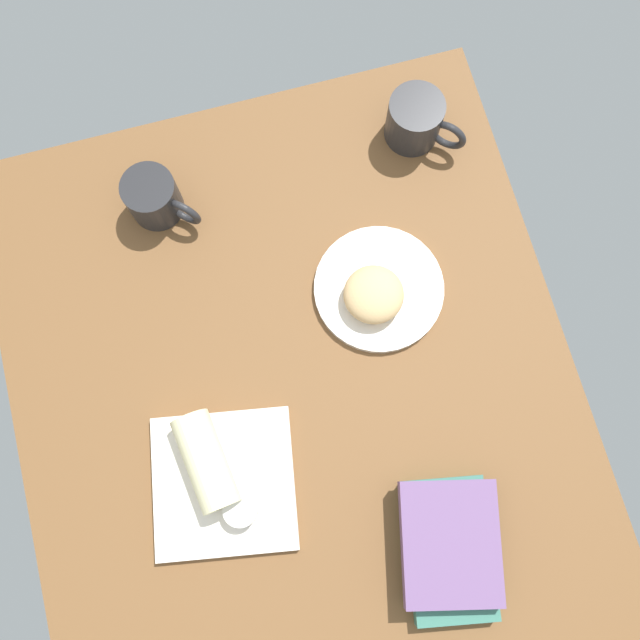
{
  "coord_description": "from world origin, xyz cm",
  "views": [
    {
      "loc": [
        12.59,
        0.36,
        117.99
      ],
      "look_at": [
        -12.05,
        7.02,
        7.0
      ],
      "focal_mm": 39.78,
      "sensor_mm": 36.0,
      "label": 1
    }
  ],
  "objects_px": {
    "breakfast_wrap": "(203,462)",
    "coffee_mug": "(152,198)",
    "scone_pastry": "(372,295)",
    "square_plate": "(222,484)",
    "second_mug": "(414,121)",
    "round_plate": "(377,289)",
    "book_stack": "(447,547)",
    "sauce_cup": "(238,510)"
  },
  "relations": [
    {
      "from": "round_plate",
      "to": "coffee_mug",
      "type": "xyz_separation_m",
      "value": [
        -0.24,
        -0.32,
        0.04
      ]
    },
    {
      "from": "book_stack",
      "to": "second_mug",
      "type": "bearing_deg",
      "value": 167.42
    },
    {
      "from": "book_stack",
      "to": "second_mug",
      "type": "height_order",
      "value": "second_mug"
    },
    {
      "from": "round_plate",
      "to": "square_plate",
      "type": "bearing_deg",
      "value": -53.35
    },
    {
      "from": "sauce_cup",
      "to": "second_mug",
      "type": "distance_m",
      "value": 0.7
    },
    {
      "from": "round_plate",
      "to": "square_plate",
      "type": "relative_size",
      "value": 0.98
    },
    {
      "from": "scone_pastry",
      "to": "breakfast_wrap",
      "type": "height_order",
      "value": "breakfast_wrap"
    },
    {
      "from": "scone_pastry",
      "to": "coffee_mug",
      "type": "bearing_deg",
      "value": -129.62
    },
    {
      "from": "sauce_cup",
      "to": "book_stack",
      "type": "xyz_separation_m",
      "value": [
        0.13,
        0.29,
        0.0
      ]
    },
    {
      "from": "sauce_cup",
      "to": "second_mug",
      "type": "bearing_deg",
      "value": 140.93
    },
    {
      "from": "round_plate",
      "to": "breakfast_wrap",
      "type": "xyz_separation_m",
      "value": [
        0.2,
        -0.34,
        0.04
      ]
    },
    {
      "from": "sauce_cup",
      "to": "breakfast_wrap",
      "type": "height_order",
      "value": "breakfast_wrap"
    },
    {
      "from": "scone_pastry",
      "to": "breakfast_wrap",
      "type": "xyz_separation_m",
      "value": [
        0.19,
        -0.32,
        0.01
      ]
    },
    {
      "from": "sauce_cup",
      "to": "coffee_mug",
      "type": "bearing_deg",
      "value": -178.03
    },
    {
      "from": "book_stack",
      "to": "breakfast_wrap",
      "type": "bearing_deg",
      "value": -123.76
    },
    {
      "from": "scone_pastry",
      "to": "book_stack",
      "type": "bearing_deg",
      "value": 0.33
    },
    {
      "from": "sauce_cup",
      "to": "book_stack",
      "type": "bearing_deg",
      "value": 65.34
    },
    {
      "from": "scone_pastry",
      "to": "square_plate",
      "type": "bearing_deg",
      "value": -53.77
    },
    {
      "from": "scone_pastry",
      "to": "book_stack",
      "type": "distance_m",
      "value": 0.4
    },
    {
      "from": "scone_pastry",
      "to": "breakfast_wrap",
      "type": "distance_m",
      "value": 0.37
    },
    {
      "from": "book_stack",
      "to": "coffee_mug",
      "type": "relative_size",
      "value": 1.99
    },
    {
      "from": "square_plate",
      "to": "sauce_cup",
      "type": "distance_m",
      "value": 0.05
    },
    {
      "from": "scone_pastry",
      "to": "breakfast_wrap",
      "type": "relative_size",
      "value": 0.66
    },
    {
      "from": "breakfast_wrap",
      "to": "round_plate",
      "type": "bearing_deg",
      "value": -156.46
    },
    {
      "from": "second_mug",
      "to": "round_plate",
      "type": "bearing_deg",
      "value": -28.08
    },
    {
      "from": "square_plate",
      "to": "book_stack",
      "type": "height_order",
      "value": "book_stack"
    },
    {
      "from": "round_plate",
      "to": "scone_pastry",
      "type": "distance_m",
      "value": 0.04
    },
    {
      "from": "scone_pastry",
      "to": "round_plate",
      "type": "bearing_deg",
      "value": 134.08
    },
    {
      "from": "scone_pastry",
      "to": "coffee_mug",
      "type": "distance_m",
      "value": 0.4
    },
    {
      "from": "sauce_cup",
      "to": "coffee_mug",
      "type": "relative_size",
      "value": 0.45
    },
    {
      "from": "round_plate",
      "to": "square_plate",
      "type": "height_order",
      "value": "square_plate"
    },
    {
      "from": "square_plate",
      "to": "coffee_mug",
      "type": "distance_m",
      "value": 0.48
    },
    {
      "from": "square_plate",
      "to": "second_mug",
      "type": "bearing_deg",
      "value": 137.29
    },
    {
      "from": "scone_pastry",
      "to": "second_mug",
      "type": "distance_m",
      "value": 0.31
    },
    {
      "from": "scone_pastry",
      "to": "sauce_cup",
      "type": "bearing_deg",
      "value": -46.81
    },
    {
      "from": "square_plate",
      "to": "book_stack",
      "type": "xyz_separation_m",
      "value": [
        0.18,
        0.31,
        0.02
      ]
    },
    {
      "from": "sauce_cup",
      "to": "breakfast_wrap",
      "type": "bearing_deg",
      "value": -158.36
    },
    {
      "from": "breakfast_wrap",
      "to": "coffee_mug",
      "type": "height_order",
      "value": "coffee_mug"
    },
    {
      "from": "round_plate",
      "to": "coffee_mug",
      "type": "bearing_deg",
      "value": -126.55
    },
    {
      "from": "sauce_cup",
      "to": "second_mug",
      "type": "relative_size",
      "value": 0.43
    },
    {
      "from": "scone_pastry",
      "to": "square_plate",
      "type": "xyz_separation_m",
      "value": [
        0.22,
        -0.31,
        -0.03
      ]
    },
    {
      "from": "breakfast_wrap",
      "to": "coffee_mug",
      "type": "distance_m",
      "value": 0.44
    }
  ]
}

